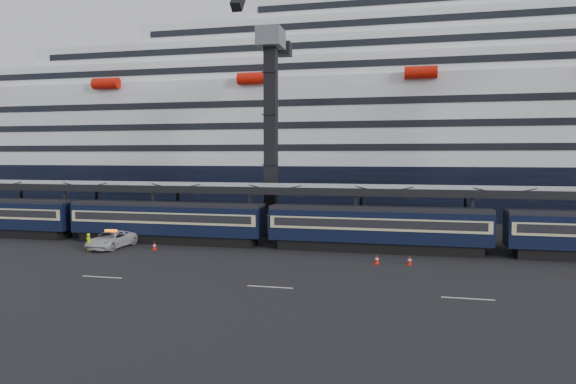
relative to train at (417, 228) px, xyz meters
name	(u,v)px	position (x,y,z in m)	size (l,w,h in m)	color
ground	(493,284)	(4.65, -10.00, -2.20)	(260.00, 260.00, 0.00)	black
train	(417,228)	(0.00, 0.00, 0.00)	(133.05, 3.00, 4.05)	black
canopy	(469,190)	(4.65, 4.00, 3.05)	(130.00, 6.25, 5.53)	#909398
cruise_ship	(437,130)	(3.57, 35.99, 10.14)	(214.09, 28.84, 34.00)	black
crane_dark_near	(270,123)	(-15.35, 8.59, 9.73)	(4.50, 17.75, 35.08)	#53565B
pickup_truck	(111,240)	(-27.06, -3.67, -1.44)	(2.51, 5.45, 1.52)	silver
worker	(89,243)	(-27.87, -5.86, -1.38)	(0.60, 0.39, 1.64)	#CBFF0D
traffic_cone_b	(154,246)	(-22.76, -3.68, -1.83)	(0.38, 0.38, 0.76)	red
traffic_cone_c	(410,260)	(-0.61, -5.12, -1.84)	(0.37, 0.37, 0.73)	red
traffic_cone_d	(377,259)	(-3.09, -5.41, -1.81)	(0.39, 0.39, 0.78)	red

